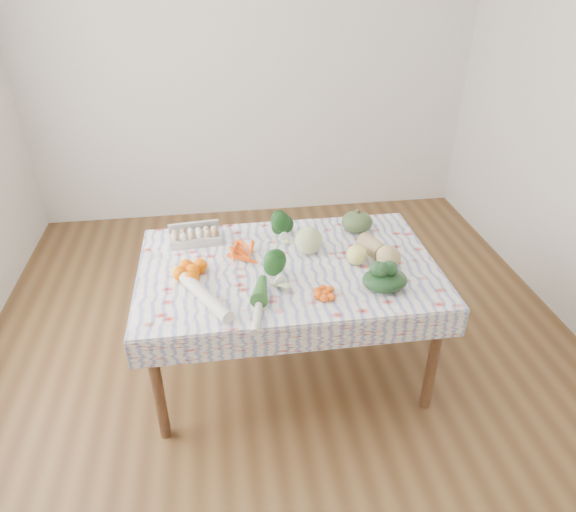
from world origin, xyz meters
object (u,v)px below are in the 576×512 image
object	(u,v)px
dining_table	(288,277)
egg_carton	(195,238)
grapefruit	(357,255)
kabocha_squash	(357,222)
butternut_squash	(380,249)
cabbage	(309,240)

from	to	relation	value
dining_table	egg_carton	xyz separation A→B (m)	(-0.51, 0.31, 0.12)
dining_table	grapefruit	size ratio (longest dim) A/B	13.90
kabocha_squash	butternut_squash	size ratio (longest dim) A/B	0.65
cabbage	butternut_squash	distance (m)	0.41
kabocha_squash	grapefruit	bearing A→B (deg)	-105.06
egg_carton	grapefruit	world-z (taller)	grapefruit
egg_carton	kabocha_squash	bearing A→B (deg)	-4.09
butternut_squash	dining_table	bearing A→B (deg)	158.26
kabocha_squash	grapefruit	size ratio (longest dim) A/B	1.67
cabbage	grapefruit	bearing A→B (deg)	-33.10
cabbage	butternut_squash	bearing A→B (deg)	-19.70
grapefruit	egg_carton	bearing A→B (deg)	158.44
dining_table	butternut_squash	world-z (taller)	butternut_squash
kabocha_squash	cabbage	xyz separation A→B (m)	(-0.34, -0.22, 0.02)
egg_carton	butternut_squash	bearing A→B (deg)	-23.14
egg_carton	butternut_squash	size ratio (longest dim) A/B	1.02
kabocha_squash	butternut_squash	xyz separation A→B (m)	(0.04, -0.35, 0.01)
dining_table	kabocha_squash	bearing A→B (deg)	34.63
dining_table	grapefruit	distance (m)	0.41
egg_carton	kabocha_squash	size ratio (longest dim) A/B	1.58
dining_table	cabbage	bearing A→B (deg)	40.17
kabocha_squash	butternut_squash	world-z (taller)	butternut_squash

